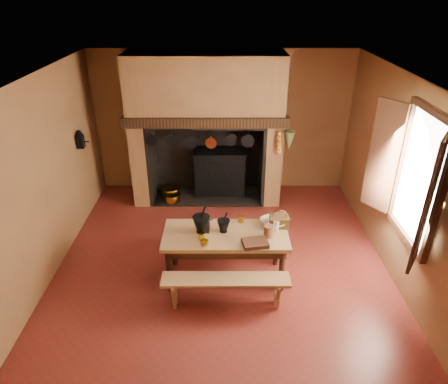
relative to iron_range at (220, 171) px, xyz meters
name	(u,v)px	position (x,y,z in m)	size (l,w,h in m)	color
floor	(222,267)	(0.04, -2.45, -0.48)	(5.50, 5.50, 0.00)	maroon
ceiling	(222,82)	(0.04, -2.45, 2.32)	(5.50, 5.50, 0.00)	silver
back_wall	(222,123)	(0.04, 0.30, 0.92)	(5.00, 0.02, 2.80)	olive
wall_left	(39,185)	(-2.46, -2.45, 0.92)	(0.02, 5.50, 2.80)	olive
wall_right	(405,185)	(2.54, -2.45, 0.92)	(0.02, 5.50, 2.80)	olive
wall_front	(221,350)	(0.04, -5.20, 0.92)	(5.00, 0.02, 2.80)	olive
chimney_breast	(206,108)	(-0.26, -0.14, 1.33)	(2.95, 0.96, 2.80)	olive
iron_range	(220,171)	(0.00, 0.00, 0.00)	(1.12, 0.55, 1.60)	black
hearth_pans	(170,193)	(-1.01, -0.23, -0.39)	(0.51, 0.62, 0.20)	#B08C28
hanging_pans	(203,141)	(-0.30, -0.64, 0.88)	(1.92, 0.29, 0.27)	black
onion_string	(279,143)	(1.04, -0.66, 0.85)	(0.12, 0.10, 0.46)	#A5681E
herb_bunch	(289,141)	(1.22, -0.66, 0.90)	(0.20, 0.20, 0.35)	#535C2B
window	(411,178)	(2.39, -2.85, 1.22)	(0.39, 1.75, 1.76)	white
wall_coffee_mill	(80,138)	(-2.38, -0.90, 1.03)	(0.23, 0.16, 0.31)	black
work_table	(226,241)	(0.09, -2.66, 0.15)	(1.74, 0.77, 0.76)	tan
bench_front	(226,285)	(0.09, -3.27, -0.13)	(1.67, 0.29, 0.47)	tan
bench_back	(225,234)	(0.09, -2.04, -0.14)	(1.62, 0.28, 0.46)	tan
mortar_large	(201,223)	(-0.24, -2.62, 0.41)	(0.25, 0.25, 0.42)	black
mortar_small	(224,225)	(0.06, -2.61, 0.37)	(0.18, 0.18, 0.31)	black
coffee_grinder	(205,226)	(-0.20, -2.60, 0.35)	(0.17, 0.14, 0.20)	#321B10
brass_mug_a	(201,236)	(-0.24, -2.80, 0.32)	(0.09, 0.09, 0.10)	#B08C28
brass_mug_b	(241,219)	(0.32, -2.35, 0.32)	(0.09, 0.09, 0.10)	#B08C28
mixing_bowl	(274,222)	(0.79, -2.44, 0.32)	(0.36, 0.36, 0.09)	beige
stoneware_crock	(269,231)	(0.68, -2.73, 0.36)	(0.14, 0.14, 0.17)	brown
glass_jar	(276,225)	(0.80, -2.56, 0.34)	(0.08, 0.08, 0.15)	beige
wicker_basket	(280,221)	(0.86, -2.47, 0.36)	(0.28, 0.20, 0.27)	#492A16
wooden_tray	(255,243)	(0.49, -2.93, 0.30)	(0.34, 0.24, 0.06)	#321B10
brass_cup	(204,243)	(-0.19, -2.96, 0.32)	(0.11, 0.11, 0.09)	#B08C28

